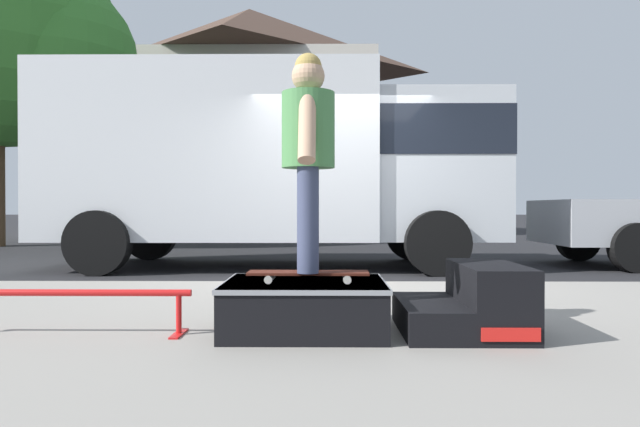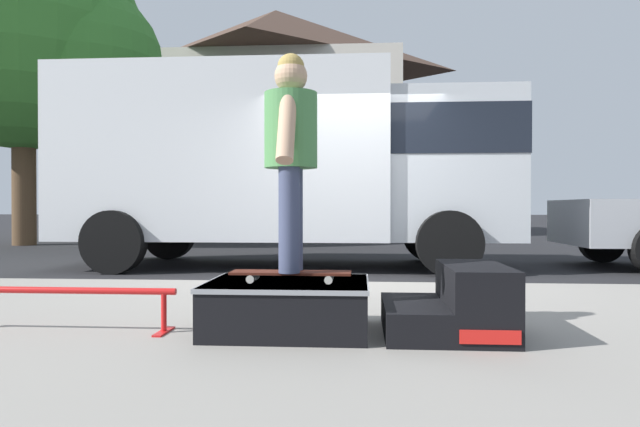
# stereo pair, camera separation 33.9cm
# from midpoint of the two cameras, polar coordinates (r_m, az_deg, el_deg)

# --- Properties ---
(ground_plane) EXTENTS (140.00, 140.00, 0.00)m
(ground_plane) POSITION_cam_midpoint_polar(r_m,az_deg,el_deg) (6.81, 1.11, -7.31)
(ground_plane) COLOR black
(sidewalk_slab) EXTENTS (50.00, 5.00, 0.12)m
(sidewalk_slab) POSITION_cam_midpoint_polar(r_m,az_deg,el_deg) (3.85, 1.53, -12.56)
(sidewalk_slab) COLOR gray
(sidewalk_slab) RESTS_ON ground
(skate_box) EXTENTS (1.05, 0.85, 0.33)m
(skate_box) POSITION_cam_midpoint_polar(r_m,az_deg,el_deg) (3.77, -4.14, -9.13)
(skate_box) COLOR black
(skate_box) RESTS_ON sidewalk_slab
(kicker_ramp) EXTENTS (0.78, 0.87, 0.45)m
(kicker_ramp) POSITION_cam_midpoint_polar(r_m,az_deg,el_deg) (3.83, 12.49, -8.89)
(kicker_ramp) COLOR black
(kicker_ramp) RESTS_ON sidewalk_slab
(grind_rail) EXTENTS (1.58, 0.28, 0.29)m
(grind_rail) POSITION_cam_midpoint_polar(r_m,az_deg,el_deg) (4.09, -26.21, -7.84)
(grind_rail) COLOR red
(grind_rail) RESTS_ON sidewalk_slab
(skateboard) EXTENTS (0.78, 0.21, 0.07)m
(skateboard) POSITION_cam_midpoint_polar(r_m,az_deg,el_deg) (3.69, -3.84, -6.05)
(skateboard) COLOR #4C1E14
(skateboard) RESTS_ON skate_box
(skater_kid) EXTENTS (0.34, 0.73, 1.41)m
(skater_kid) POSITION_cam_midpoint_polar(r_m,az_deg,el_deg) (3.68, -3.85, 7.08)
(skater_kid) COLOR #3F4766
(skater_kid) RESTS_ON skateboard
(box_truck) EXTENTS (6.91, 2.63, 3.05)m
(box_truck) POSITION_cam_midpoint_polar(r_m,az_deg,el_deg) (9.03, -5.52, 5.44)
(box_truck) COLOR silver
(box_truck) RESTS_ON ground
(street_tree_main) EXTENTS (6.34, 5.76, 8.15)m
(street_tree_main) POSITION_cam_midpoint_polar(r_m,az_deg,el_deg) (16.26, -29.67, 15.34)
(street_tree_main) COLOR brown
(street_tree_main) RESTS_ON ground
(house_behind) EXTENTS (9.54, 8.23, 8.40)m
(house_behind) POSITION_cam_midpoint_polar(r_m,az_deg,el_deg) (21.64, -7.61, 9.37)
(house_behind) COLOR beige
(house_behind) RESTS_ON ground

